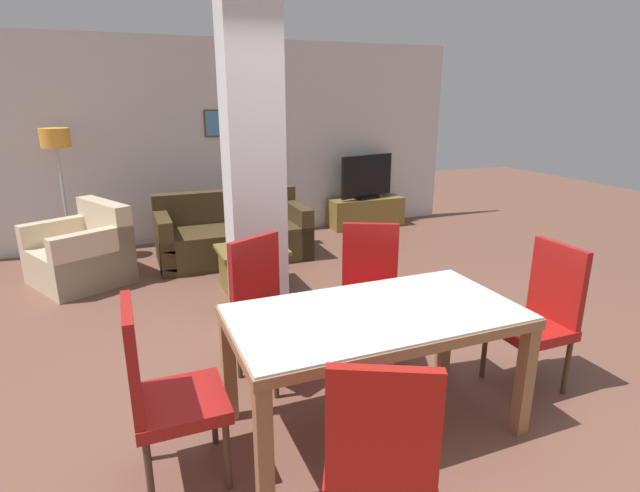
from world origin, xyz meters
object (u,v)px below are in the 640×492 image
object	(u,v)px
dining_chair_near_left	(380,453)
floor_lamp	(57,150)
dining_chair_far_right	(370,286)
armchair	(83,256)
bottle	(251,237)
dining_chair_head_right	(540,312)
sofa	(233,236)
dining_chair_head_left	(162,388)
dining_chair_far_left	(267,304)
tv_stand	(366,212)
dining_table	(375,335)
coffee_table	(252,268)
tv_screen	(367,177)

from	to	relation	value
dining_chair_near_left	floor_lamp	bearing A→B (deg)	133.19
dining_chair_far_right	armchair	size ratio (longest dim) A/B	0.85
dining_chair_near_left	bottle	world-z (taller)	dining_chair_near_left
dining_chair_far_right	dining_chair_head_right	bearing A→B (deg)	160.43
dining_chair_head_right	sofa	size ratio (longest dim) A/B	0.56
dining_chair_head_left	sofa	size ratio (longest dim) A/B	0.56
dining_chair_near_left	floor_lamp	xyz separation A→B (m)	(-1.52, 5.13, 0.80)
armchair	floor_lamp	size ratio (longest dim) A/B	0.75
armchair	dining_chair_far_left	bearing A→B (deg)	-179.24
dining_chair_head_right	tv_stand	distance (m)	4.51
sofa	dining_table	bearing A→B (deg)	91.05
bottle	dining_chair_head_right	bearing A→B (deg)	-62.06
sofa	coffee_table	xyz separation A→B (m)	(-0.04, -1.09, -0.06)
dining_chair_head_left	armchair	world-z (taller)	dining_chair_head_left
dining_chair_near_left	tv_stand	bearing A→B (deg)	90.11
dining_table	sofa	world-z (taller)	sofa
bottle	floor_lamp	distance (m)	2.65
dining_chair_far_right	coffee_table	bearing A→B (deg)	-46.83
dining_table	bottle	size ratio (longest dim) A/B	6.30
bottle	dining_chair_head_left	bearing A→B (deg)	-113.49
dining_chair_head_left	coffee_table	distance (m)	2.77
dining_table	dining_chair_far_left	xyz separation A→B (m)	(-0.42, 0.83, -0.06)
floor_lamp	dining_chair_far_right	bearing A→B (deg)	-55.41
dining_table	dining_chair_far_right	distance (m)	0.96
sofa	bottle	bearing A→B (deg)	88.57
bottle	tv_stand	world-z (taller)	bottle
dining_chair_far_right	floor_lamp	size ratio (longest dim) A/B	0.64
dining_table	dining_chair_far_left	bearing A→B (deg)	116.81
dining_table	bottle	distance (m)	2.58
dining_chair_head_right	armchair	distance (m)	4.57
dining_chair_head_right	dining_chair_far_left	xyz separation A→B (m)	(-1.70, 0.83, 0.00)
dining_chair_head_right	floor_lamp	xyz separation A→B (m)	(-3.22, 4.29, 0.80)
armchair	dining_chair_far_right	bearing A→B (deg)	-166.10
dining_table	dining_chair_head_left	xyz separation A→B (m)	(-1.21, 0.00, -0.06)
dining_chair_far_right	dining_chair_head_left	distance (m)	1.85
tv_screen	tv_stand	bearing A→B (deg)	49.14
dining_chair_far_right	sofa	xyz separation A→B (m)	(-0.48, 2.74, -0.27)
dining_chair_far_left	bottle	size ratio (longest dim) A/B	3.78
dining_chair_far_left	bottle	world-z (taller)	dining_chair_far_left
sofa	floor_lamp	world-z (taller)	floor_lamp
sofa	tv_stand	bearing A→B (deg)	-160.73
dining_chair_head_right	tv_screen	bearing A→B (deg)	-11.79
dining_chair_near_left	bottle	xyz separation A→B (m)	(0.33, 3.42, -0.00)
floor_lamp	armchair	bearing A→B (deg)	-78.32
floor_lamp	dining_chair_head_right	bearing A→B (deg)	-53.13
armchair	dining_table	bearing A→B (deg)	-179.41
dining_chair_far_left	tv_screen	world-z (taller)	tv_screen
dining_table	armchair	world-z (taller)	armchair
dining_table	dining_chair_head_left	size ratio (longest dim) A/B	1.66
dining_chair_far_right	dining_chair_near_left	xyz separation A→B (m)	(-0.84, -1.70, 0.00)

